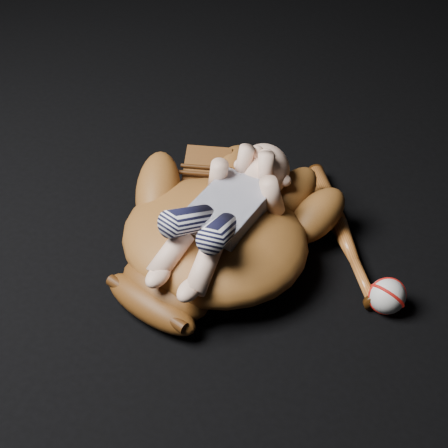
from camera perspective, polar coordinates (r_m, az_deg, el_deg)
The scene contains 4 objects.
baseball_glove at distance 1.29m, azimuth -0.79°, elevation -0.63°, with size 0.45×0.52×0.16m, color brown, non-canonical shape.
newborn_baby at distance 1.24m, azimuth -0.33°, elevation 0.92°, with size 0.18×0.40×0.16m, color beige, non-canonical shape.
baseball_bat at distance 1.41m, azimuth 9.75°, elevation -0.63°, with size 0.04×0.41×0.04m, color #AE5A21, non-canonical shape.
baseball at distance 1.28m, azimuth 13.42°, elevation -5.84°, with size 0.07×0.07×0.07m, color silver.
Camera 1 is at (0.36, -0.90, 0.94)m, focal length 55.00 mm.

